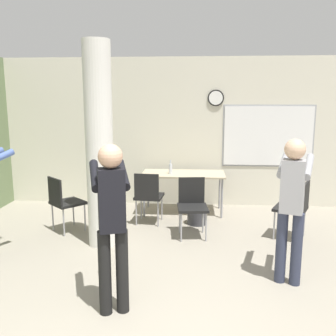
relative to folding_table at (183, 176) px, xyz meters
The scene contains 11 objects.
wall_back 0.94m from the folding_table, 87.74° to the left, with size 8.00×0.15×2.80m.
support_pillar 2.06m from the folding_table, 124.79° to the right, with size 0.38×0.38×2.80m.
folding_table is the anchor object (origin of this frame).
bottle_on_table 0.28m from the folding_table, 163.62° to the right, with size 0.06×0.06×0.25m.
waste_bin 0.85m from the folding_table, 68.73° to the right, with size 0.31×0.31×0.31m.
chair_table_front 1.18m from the folding_table, 81.60° to the right, with size 0.48×0.48×0.87m.
chair_table_left 0.89m from the folding_table, 128.88° to the right, with size 0.48×0.48×0.87m.
chair_mid_room 2.06m from the folding_table, 35.32° to the right, with size 0.59×0.59×0.87m.
chair_near_pillar 2.14m from the folding_table, 147.86° to the right, with size 0.62×0.62×0.87m.
person_playing_side 2.85m from the folding_table, 63.61° to the right, with size 0.51×0.68×1.63m.
person_playing_front 3.32m from the folding_table, 99.95° to the right, with size 0.49×0.65×1.65m.
Camera 1 is at (0.20, -2.10, 2.05)m, focal length 40.00 mm.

